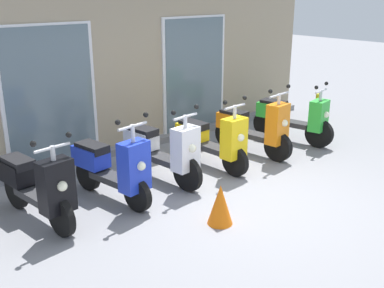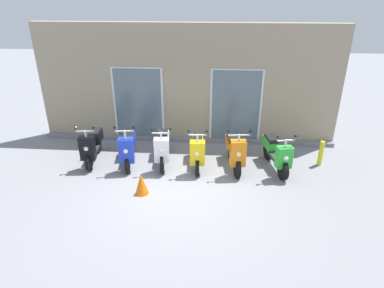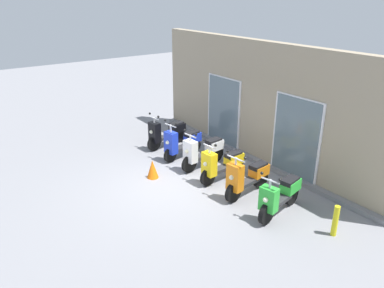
% 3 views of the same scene
% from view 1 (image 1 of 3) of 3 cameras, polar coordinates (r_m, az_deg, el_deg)
% --- Properties ---
extents(ground_plane, '(40.00, 40.00, 0.00)m').
position_cam_1_polar(ground_plane, '(6.44, 7.17, -6.96)').
color(ground_plane, gray).
extents(storefront_facade, '(9.05, 0.50, 3.54)m').
position_cam_1_polar(storefront_facade, '(8.24, -8.43, 11.10)').
color(storefront_facade, gray).
rests_on(storefront_facade, ground_plane).
extents(scooter_black, '(0.55, 1.58, 1.23)m').
position_cam_1_polar(scooter_black, '(5.94, -18.79, -4.84)').
color(scooter_black, black).
rests_on(scooter_black, ground_plane).
extents(scooter_blue, '(0.60, 1.49, 1.29)m').
position_cam_1_polar(scooter_blue, '(6.28, -9.88, -2.82)').
color(scooter_blue, black).
rests_on(scooter_blue, ground_plane).
extents(scooter_white, '(0.54, 1.62, 1.24)m').
position_cam_1_polar(scooter_white, '(6.83, -3.69, -0.67)').
color(scooter_white, black).
rests_on(scooter_white, ground_plane).
extents(scooter_yellow, '(0.51, 1.54, 1.24)m').
position_cam_1_polar(scooter_yellow, '(7.36, 2.53, 0.54)').
color(scooter_yellow, black).
rests_on(scooter_yellow, ground_plane).
extents(scooter_orange, '(0.61, 1.58, 1.28)m').
position_cam_1_polar(scooter_orange, '(8.03, 7.76, 2.01)').
color(scooter_orange, black).
rests_on(scooter_orange, ground_plane).
extents(scooter_green, '(0.65, 1.61, 1.19)m').
position_cam_1_polar(scooter_green, '(8.85, 12.49, 3.20)').
color(scooter_green, black).
rests_on(scooter_green, ground_plane).
extents(traffic_cone, '(0.32, 0.32, 0.52)m').
position_cam_1_polar(traffic_cone, '(5.69, 3.54, -7.53)').
color(traffic_cone, orange).
rests_on(traffic_cone, ground_plane).
extents(curb_bollard, '(0.12, 0.12, 0.70)m').
position_cam_1_polar(curb_bollard, '(10.04, 15.37, 4.10)').
color(curb_bollard, yellow).
rests_on(curb_bollard, ground_plane).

